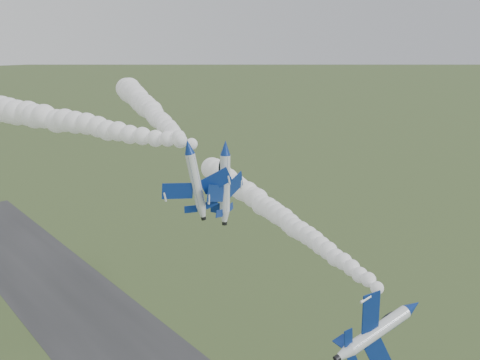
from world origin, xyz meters
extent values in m
cylinder|color=white|center=(13.38, -11.57, 28.86)|extent=(3.32, 9.23, 1.99)
cone|color=navy|center=(12.53, -17.20, 28.86)|extent=(2.32, 2.64, 1.99)
cone|color=white|center=(14.21, -6.15, 28.86)|extent=(2.25, 2.21, 1.99)
cylinder|color=black|center=(14.37, -5.08, 28.86)|extent=(1.09, 0.79, 1.01)
ellipsoid|color=black|center=(13.61, -13.95, 29.02)|extent=(1.77, 3.26, 1.32)
cube|color=navy|center=(12.51, -10.56, 31.92)|extent=(1.84, 2.77, 4.81)
cube|color=navy|center=(14.21, -10.82, 25.71)|extent=(1.84, 2.77, 4.81)
cube|color=navy|center=(13.61, -7.03, 30.52)|extent=(0.85, 1.27, 2.10)
cube|color=navy|center=(14.52, -7.17, 27.20)|extent=(0.85, 1.27, 2.10)
cube|color=navy|center=(15.35, -7.56, 29.23)|extent=(2.55, 2.05, 0.76)
cylinder|color=white|center=(-0.06, 17.17, 46.08)|extent=(4.57, 8.08, 1.67)
cone|color=navy|center=(-1.97, 12.47, 46.08)|extent=(2.34, 2.58, 1.67)
cone|color=white|center=(1.77, 21.70, 46.08)|extent=(2.20, 2.22, 1.67)
cylinder|color=black|center=(2.13, 22.58, 46.08)|extent=(1.00, 0.85, 0.85)
ellipsoid|color=black|center=(-0.93, 15.29, 46.61)|extent=(2.07, 2.97, 1.11)
cube|color=navy|center=(-2.37, 18.93, 45.42)|extent=(4.90, 3.76, 0.92)
cube|color=navy|center=(2.87, 16.81, 46.46)|extent=(4.90, 3.76, 0.92)
cube|color=navy|center=(0.05, 21.46, 45.81)|extent=(2.16, 1.69, 0.44)
cube|color=navy|center=(2.84, 20.33, 46.36)|extent=(2.16, 1.69, 0.44)
cube|color=navy|center=(1.15, 20.77, 47.31)|extent=(1.03, 1.60, 2.09)
cylinder|color=white|center=(5.98, 16.56, 45.19)|extent=(4.91, 8.39, 1.57)
cone|color=navy|center=(8.17, 11.67, 45.19)|extent=(2.34, 2.67, 1.57)
cone|color=white|center=(3.87, 21.26, 45.19)|extent=(2.18, 2.30, 1.57)
cylinder|color=black|center=(3.46, 22.18, 45.19)|extent=(0.98, 0.88, 0.80)
ellipsoid|color=black|center=(6.89, 14.58, 45.76)|extent=(2.15, 3.08, 1.05)
cube|color=navy|center=(2.88, 16.06, 45.16)|extent=(5.24, 4.11, 0.32)
cube|color=navy|center=(8.41, 18.53, 44.92)|extent=(5.24, 4.11, 0.32)
cube|color=navy|center=(2.77, 19.77, 45.25)|extent=(2.30, 1.84, 0.18)
cube|color=navy|center=(5.72, 21.09, 45.13)|extent=(2.30, 1.84, 0.18)
cube|color=navy|center=(4.39, 20.23, 46.50)|extent=(0.85, 1.56, 2.23)
camera|label=1|loc=(-40.53, -44.17, 61.77)|focal=40.00mm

